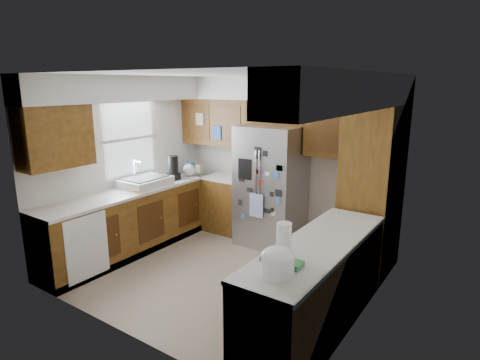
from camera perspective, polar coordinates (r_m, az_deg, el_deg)
name	(u,v)px	position (r m, az deg, el deg)	size (l,w,h in m)	color
floor	(223,272)	(5.37, -2.39, -12.92)	(3.60, 3.60, 0.00)	gray
room_shell	(232,129)	(5.19, -1.11, 7.24)	(3.64, 3.24, 2.52)	silver
left_counter_run	(150,221)	(6.08, -12.66, -5.65)	(1.36, 3.20, 0.92)	#492A0E
right_counter_run	(316,290)	(4.14, 10.81, -15.17)	(0.63, 2.25, 0.92)	#492A0E
pantry	(372,190)	(5.34, 18.21, -1.42)	(0.60, 0.90, 2.15)	#492A0E
fridge	(271,186)	(6.00, 4.42, -0.88)	(0.90, 0.79, 1.80)	#98999D
bridge_cabinet	(280,113)	(6.02, 5.70, 9.52)	(0.96, 0.34, 0.35)	#492A0E
fridge_top_items	(279,92)	(5.99, 5.52, 12.32)	(0.91, 0.32, 0.26)	#1D38B7
sink_assembly	(145,182)	(6.06, -13.35, -0.22)	(0.52, 0.70, 0.37)	silver
left_counter_clutter	(181,169)	(6.52, -8.41, 1.53)	(0.36, 0.87, 0.38)	black
rice_cooker	(277,261)	(3.21, 5.35, -11.41)	(0.28, 0.27, 0.24)	white
paper_towel	(284,239)	(3.56, 6.26, -8.38)	(0.13, 0.13, 0.30)	white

